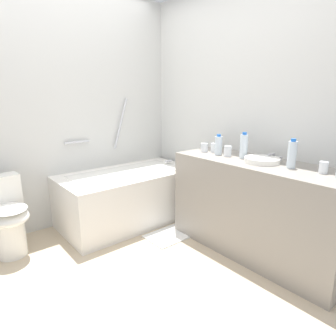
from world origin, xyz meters
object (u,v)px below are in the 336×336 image
object	(u,v)px
drinking_glass_3	(228,151)
bath_mat	(175,233)
sink_basin	(262,160)
drinking_glass_0	(204,148)
sink_faucet	(273,156)
water_bottle_1	(244,146)
toilet	(7,216)
water_bottle_0	(218,145)
water_bottle_2	(292,154)
drinking_glass_1	(214,148)
drinking_glass_2	(324,167)
bathtub	(129,195)

from	to	relation	value
drinking_glass_3	bath_mat	xyz separation A→B (m)	(-0.31, 0.39, -0.90)
sink_basin	drinking_glass_0	size ratio (longest dim) A/B	3.42
sink_faucet	water_bottle_1	bearing A→B (deg)	125.79
toilet	water_bottle_0	size ratio (longest dim) A/B	3.63
sink_faucet	water_bottle_0	size ratio (longest dim) A/B	0.76
sink_faucet	water_bottle_2	size ratio (longest dim) A/B	0.65
sink_faucet	drinking_glass_3	distance (m)	0.41
toilet	water_bottle_2	world-z (taller)	water_bottle_2
drinking_glass_1	water_bottle_1	bearing A→B (deg)	-90.73
sink_basin	drinking_glass_2	bearing A→B (deg)	-85.57
toilet	water_bottle_1	distance (m)	2.23
sink_basin	drinking_glass_1	world-z (taller)	drinking_glass_1
sink_faucet	water_bottle_1	world-z (taller)	water_bottle_1
water_bottle_1	bathtub	bearing A→B (deg)	115.38
water_bottle_1	bath_mat	world-z (taller)	water_bottle_1
water_bottle_0	drinking_glass_1	distance (m)	0.13
bathtub	drinking_glass_2	world-z (taller)	bathtub
toilet	water_bottle_1	size ratio (longest dim) A/B	3.05
sink_faucet	water_bottle_1	size ratio (longest dim) A/B	0.64
sink_faucet	water_bottle_0	bearing A→B (deg)	114.37
drinking_glass_3	water_bottle_2	bearing A→B (deg)	-86.99
toilet	drinking_glass_0	size ratio (longest dim) A/B	8.25
sink_faucet	bathtub	bearing A→B (deg)	117.17
sink_basin	water_bottle_2	xyz separation A→B (m)	(0.01, -0.25, 0.09)
sink_basin	water_bottle_0	world-z (taller)	water_bottle_0
drinking_glass_2	drinking_glass_3	world-z (taller)	drinking_glass_3
water_bottle_1	drinking_glass_3	size ratio (longest dim) A/B	2.41
bathtub	water_bottle_1	distance (m)	1.42
bathtub	water_bottle_1	size ratio (longest dim) A/B	6.38
water_bottle_1	drinking_glass_0	world-z (taller)	water_bottle_1
bathtub	water_bottle_2	distance (m)	1.81
drinking_glass_1	bath_mat	xyz separation A→B (m)	(-0.37, 0.17, -0.90)
toilet	water_bottle_1	world-z (taller)	water_bottle_1
drinking_glass_3	sink_basin	bearing A→B (deg)	-86.65
toilet	drinking_glass_0	distance (m)	1.96
sink_basin	sink_faucet	bearing A→B (deg)	0.00
bath_mat	drinking_glass_2	bearing A→B (deg)	-73.14
drinking_glass_0	bath_mat	xyz separation A→B (m)	(-0.31, 0.09, -0.89)
water_bottle_1	drinking_glass_0	xyz separation A→B (m)	(-0.06, 0.44, -0.07)
water_bottle_0	drinking_glass_2	world-z (taller)	water_bottle_0
water_bottle_2	drinking_glass_2	distance (m)	0.25
water_bottle_1	water_bottle_2	xyz separation A→B (m)	(-0.02, -0.47, -0.00)
sink_faucet	drinking_glass_3	bearing A→B (deg)	119.52
sink_basin	water_bottle_0	size ratio (longest dim) A/B	1.51
drinking_glass_2	sink_basin	bearing A→B (deg)	94.43
sink_basin	drinking_glass_0	world-z (taller)	drinking_glass_0
sink_faucet	drinking_glass_0	xyz separation A→B (m)	(-0.21, 0.65, 0.02)
drinking_glass_3	sink_faucet	bearing A→B (deg)	-60.48
bathtub	water_bottle_2	xyz separation A→B (m)	(0.52, -1.60, 0.66)
toilet	sink_basin	world-z (taller)	sink_basin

